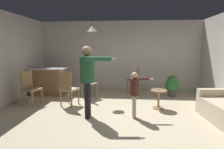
% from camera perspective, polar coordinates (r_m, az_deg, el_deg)
% --- Properties ---
extents(ground, '(7.68, 7.68, 0.00)m').
position_cam_1_polar(ground, '(4.63, 0.24, -12.85)').
color(ground, beige).
extents(wall_back, '(6.40, 0.10, 2.70)m').
position_cam_1_polar(wall_back, '(7.52, 2.34, 5.84)').
color(wall_back, beige).
rests_on(wall_back, ground).
extents(kitchen_counter, '(1.26, 0.66, 0.95)m').
position_cam_1_polar(kitchen_counter, '(7.00, -18.70, -1.96)').
color(kitchen_counter, olive).
rests_on(kitchen_counter, ground).
extents(side_table_by_couch, '(0.44, 0.44, 0.52)m').
position_cam_1_polar(side_table_by_couch, '(5.29, 14.06, -6.66)').
color(side_table_by_couch, '#99754C').
rests_on(side_table_by_couch, ground).
extents(person_adult, '(0.85, 0.49, 1.70)m').
position_cam_1_polar(person_adult, '(4.40, -7.41, 0.19)').
color(person_adult, black).
rests_on(person_adult, ground).
extents(person_child, '(0.57, 0.35, 1.10)m').
position_cam_1_polar(person_child, '(4.43, 7.01, -4.64)').
color(person_child, tan).
rests_on(person_child, ground).
extents(dining_chair_by_counter, '(0.52, 0.52, 1.00)m').
position_cam_1_polar(dining_chair_by_counter, '(5.45, -13.32, -3.85)').
color(dining_chair_by_counter, '#99754C').
rests_on(dining_chair_by_counter, ground).
extents(dining_chair_near_wall, '(0.53, 0.53, 1.00)m').
position_cam_1_polar(dining_chair_near_wall, '(5.90, -23.80, -3.42)').
color(dining_chair_near_wall, '#99754C').
rests_on(dining_chair_near_wall, ground).
extents(dining_chair_centre_back, '(0.44, 0.44, 1.00)m').
position_cam_1_polar(dining_chair_centre_back, '(6.86, 6.99, -1.21)').
color(dining_chair_centre_back, '#99754C').
rests_on(dining_chair_centre_back, ground).
extents(dining_chair_spare, '(0.59, 0.59, 1.00)m').
position_cam_1_polar(dining_chair_spare, '(6.18, -7.44, -2.27)').
color(dining_chair_spare, '#99754C').
rests_on(dining_chair_spare, ground).
extents(potted_plant_corner, '(0.47, 0.47, 0.73)m').
position_cam_1_polar(potted_plant_corner, '(6.73, 17.89, -2.99)').
color(potted_plant_corner, '#4C4742').
rests_on(potted_plant_corner, ground).
extents(spare_remote_on_table, '(0.12, 0.12, 0.04)m').
position_cam_1_polar(spare_remote_on_table, '(5.28, 14.10, -4.35)').
color(spare_remote_on_table, white).
rests_on(spare_remote_on_table, side_table_by_couch).
extents(ceiling_light_pendant, '(0.32, 0.32, 0.55)m').
position_cam_1_polar(ceiling_light_pendant, '(6.02, -6.07, 13.78)').
color(ceiling_light_pendant, silver).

